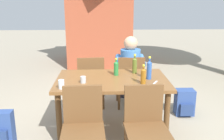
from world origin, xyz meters
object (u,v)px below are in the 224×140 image
chair_far_left (91,79)px  bottle_olive (135,65)px  chair_near_left (83,124)px  chair_far_right (130,79)px  bottle_amber (143,76)px  backpack_by_near_side (1,129)px  table_knife (154,84)px  cup_glass (61,84)px  cup_steel (83,80)px  dining_table (112,86)px  person_in_white_shirt (130,67)px  brick_kiosk (100,14)px  bottle_blue (149,69)px  backpack_by_far_side (185,103)px  bottle_green (116,68)px  chair_near_right (146,123)px

chair_far_left → bottle_olive: bearing=-38.3°
chair_near_left → bottle_olive: bottle_olive is taller
chair_far_right → bottle_amber: bearing=-87.3°
backpack_by_near_side → table_knife: bearing=2.4°
cup_glass → cup_steel: bearing=41.4°
dining_table → person_in_white_shirt: 0.94m
brick_kiosk → backpack_by_near_side: bearing=-105.4°
bottle_blue → table_knife: bearing=-84.8°
cup_glass → brick_kiosk: 4.38m
backpack_by_far_side → person_in_white_shirt: bearing=151.0°
table_knife → brick_kiosk: bearing=99.3°
table_knife → chair_far_right: bearing=99.6°
chair_far_right → bottle_green: bearing=-113.5°
backpack_by_far_side → brick_kiosk: 3.94m
chair_near_right → person_in_white_shirt: person_in_white_shirt is taller
dining_table → cup_glass: 0.72m
brick_kiosk → chair_far_left: bearing=-92.3°
chair_far_right → cup_steel: 1.19m
cup_steel → backpack_by_far_side: cup_steel is taller
bottle_blue → backpack_by_far_side: bearing=34.8°
chair_near_right → cup_steel: (-0.69, 0.62, 0.29)m
bottle_olive → chair_near_left: bearing=-122.4°
bottle_olive → brick_kiosk: (-0.52, 3.70, 0.50)m
bottle_blue → cup_glass: (-1.08, -0.33, -0.08)m
dining_table → table_knife: (0.50, -0.24, 0.10)m
chair_near_right → cup_glass: 1.06m
bottle_blue → cup_steel: (-0.85, -0.12, -0.09)m
chair_near_right → brick_kiosk: brick_kiosk is taller
person_in_white_shirt → cup_glass: size_ratio=11.00×
chair_far_right → bottle_olive: (0.00, -0.51, 0.36)m
bottle_amber → brick_kiosk: bearing=97.7°
chair_near_right → bottle_olive: 1.10m
chair_far_right → cup_glass: (-0.93, -1.13, 0.30)m
bottle_olive → bottle_green: (-0.27, -0.10, -0.01)m
bottle_blue → backpack_by_near_side: bottle_blue is taller
chair_near_right → bottle_olive: size_ratio=3.20×
chair_far_left → backpack_by_near_side: size_ratio=2.01×
bottle_blue → backpack_by_near_side: 1.99m
cup_steel → backpack_by_near_side: cup_steel is taller
bottle_green → cup_steel: (-0.43, -0.31, -0.06)m
chair_far_right → cup_glass: size_ratio=8.12×
bottle_green → backpack_by_near_side: bearing=-161.3°
cup_glass → brick_kiosk: (0.42, 4.32, 0.56)m
chair_near_left → bottle_green: bearing=67.2°
chair_near_right → chair_near_left: same height
chair_far_left → person_in_white_shirt: (0.64, 0.11, 0.17)m
bottle_green → brick_kiosk: (-0.25, 3.80, 0.51)m
cup_steel → backpack_by_near_side: bearing=-170.3°
chair_far_right → bottle_olive: bearing=-90.0°
chair_far_left → bottle_olive: size_ratio=3.20×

